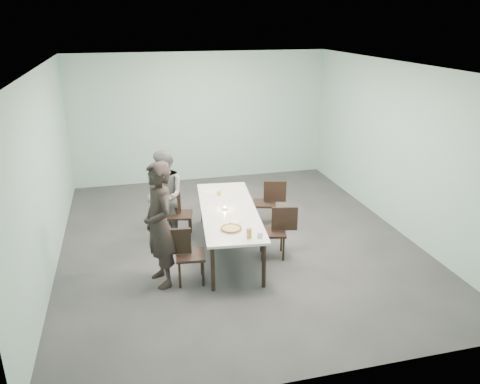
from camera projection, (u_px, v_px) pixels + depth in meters
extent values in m
plane|color=#333335|center=(237.00, 240.00, 8.31)|extent=(7.00, 7.00, 0.00)
cube|color=#9CC4BB|center=(201.00, 118.00, 10.96)|extent=(6.00, 0.02, 3.00)
cube|color=#9CC4BB|center=(321.00, 257.00, 4.61)|extent=(6.00, 0.02, 3.00)
cube|color=#9CC4BB|center=(45.00, 173.00, 7.10)|extent=(0.02, 7.00, 3.00)
cube|color=#9CC4BB|center=(397.00, 147.00, 8.47)|extent=(0.02, 7.00, 3.00)
cube|color=white|center=(236.00, 66.00, 7.26)|extent=(6.00, 7.00, 0.02)
cube|color=white|center=(229.00, 210.00, 7.70)|extent=(1.18, 2.68, 0.04)
cylinder|color=black|center=(213.00, 269.00, 6.66)|extent=(0.06, 0.06, 0.71)
cylinder|color=black|center=(202.00, 205.00, 8.92)|extent=(0.06, 0.06, 0.71)
cylinder|color=black|center=(264.00, 265.00, 6.75)|extent=(0.06, 0.06, 0.71)
cylinder|color=black|center=(241.00, 203.00, 9.01)|extent=(0.06, 0.06, 0.71)
cube|color=black|center=(190.00, 255.00, 6.88)|extent=(0.46, 0.46, 0.04)
cube|color=black|center=(177.00, 242.00, 6.77)|extent=(0.42, 0.08, 0.40)
cylinder|color=black|center=(180.00, 275.00, 6.78)|extent=(0.04, 0.04, 0.41)
cylinder|color=black|center=(179.00, 264.00, 7.09)|extent=(0.04, 0.04, 0.41)
cylinder|color=black|center=(203.00, 274.00, 6.82)|extent=(0.04, 0.04, 0.41)
cylinder|color=black|center=(202.00, 262.00, 7.14)|extent=(0.04, 0.04, 0.41)
cube|color=black|center=(180.00, 215.00, 8.29)|extent=(0.50, 0.50, 0.04)
cube|color=black|center=(169.00, 202.00, 8.19)|extent=(0.42, 0.12, 0.40)
cylinder|color=black|center=(170.00, 231.00, 8.20)|extent=(0.04, 0.04, 0.41)
cylinder|color=black|center=(172.00, 223.00, 8.52)|extent=(0.04, 0.04, 0.41)
cylinder|color=black|center=(190.00, 230.00, 8.21)|extent=(0.04, 0.04, 0.41)
cylinder|color=black|center=(191.00, 222.00, 8.53)|extent=(0.04, 0.04, 0.41)
cube|color=black|center=(272.00, 232.00, 7.61)|extent=(0.50, 0.50, 0.04)
cube|color=black|center=(285.00, 219.00, 7.53)|extent=(0.42, 0.13, 0.40)
cylinder|color=black|center=(281.00, 240.00, 7.86)|extent=(0.04, 0.04, 0.41)
cylinder|color=black|center=(284.00, 249.00, 7.54)|extent=(0.04, 0.04, 0.41)
cylinder|color=black|center=(261.00, 240.00, 7.85)|extent=(0.04, 0.04, 0.41)
cylinder|color=black|center=(262.00, 250.00, 7.53)|extent=(0.04, 0.04, 0.41)
cube|color=black|center=(264.00, 203.00, 8.80)|extent=(0.52, 0.52, 0.04)
cube|color=black|center=(275.00, 191.00, 8.71)|extent=(0.41, 0.16, 0.40)
cylinder|color=black|center=(273.00, 211.00, 9.03)|extent=(0.04, 0.04, 0.41)
cylinder|color=black|center=(273.00, 218.00, 8.71)|extent=(0.04, 0.04, 0.41)
cylinder|color=black|center=(255.00, 211.00, 9.05)|extent=(0.04, 0.04, 0.41)
cylinder|color=black|center=(255.00, 218.00, 8.73)|extent=(0.04, 0.04, 0.41)
imported|color=black|center=(159.00, 225.00, 6.67)|extent=(0.62, 0.78, 1.87)
imported|color=slate|center=(165.00, 195.00, 8.17)|extent=(0.76, 0.89, 1.60)
cylinder|color=white|center=(231.00, 229.00, 6.95)|extent=(0.34, 0.34, 0.01)
cylinder|color=#E0C67F|center=(231.00, 229.00, 6.95)|extent=(0.30, 0.30, 0.01)
torus|color=brown|center=(231.00, 228.00, 6.95)|extent=(0.32, 0.32, 0.03)
cylinder|color=white|center=(235.00, 221.00, 7.23)|extent=(0.18, 0.18, 0.01)
cylinder|color=gold|center=(249.00, 233.00, 6.67)|extent=(0.08, 0.08, 0.15)
cylinder|color=silver|center=(260.00, 235.00, 6.69)|extent=(0.08, 0.08, 0.09)
cylinder|color=silver|center=(225.00, 209.00, 7.68)|extent=(0.06, 0.06, 0.03)
cylinder|color=orange|center=(225.00, 207.00, 7.67)|extent=(0.04, 0.04, 0.01)
cylinder|color=gold|center=(219.00, 193.00, 8.28)|extent=(0.07, 0.07, 0.08)
cube|color=silver|center=(211.00, 191.00, 8.48)|extent=(0.32, 0.25, 0.01)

